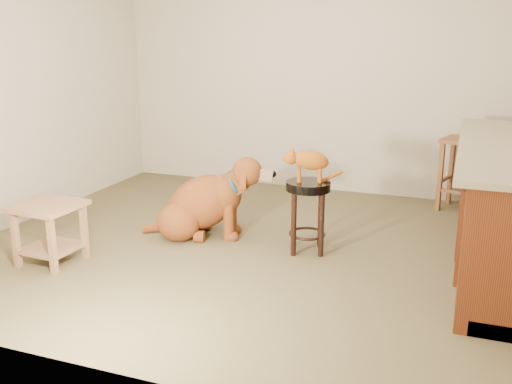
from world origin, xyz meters
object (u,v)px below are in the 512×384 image
at_px(wood_stool, 462,173).
at_px(side_table, 50,224).
at_px(tabby_kitten, 307,161).
at_px(padded_stool, 308,202).
at_px(golden_retriever, 203,204).

distance_m(wood_stool, side_table, 3.90).
xyz_separation_m(wood_stool, tabby_kitten, (-1.15, -1.65, 0.37)).
bearing_deg(side_table, padded_stool, 27.53).
bearing_deg(tabby_kitten, side_table, -168.47).
relative_size(padded_stool, tabby_kitten, 1.30).
xyz_separation_m(padded_stool, tabby_kitten, (-0.01, -0.00, 0.34)).
bearing_deg(padded_stool, golden_retriever, 177.18).
xyz_separation_m(padded_stool, wood_stool, (1.13, 1.65, -0.04)).
bearing_deg(golden_retriever, tabby_kitten, -17.52).
bearing_deg(golden_retriever, wood_stool, 22.97).
height_order(wood_stool, side_table, wood_stool).
distance_m(wood_stool, golden_retriever, 2.63).
bearing_deg(golden_retriever, padded_stool, -17.36).
height_order(wood_stool, golden_retriever, wood_stool).
bearing_deg(wood_stool, golden_retriever, -142.49).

